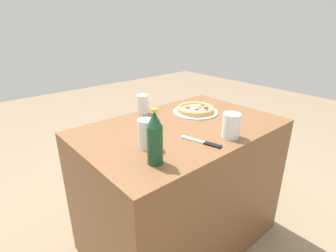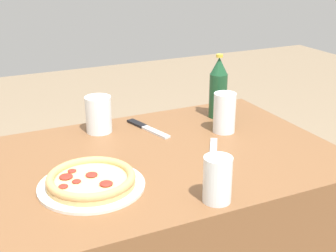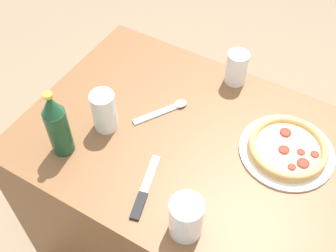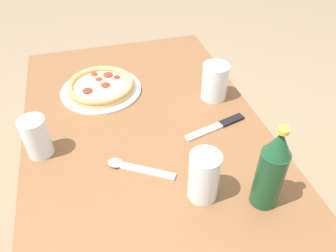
{
  "view_description": "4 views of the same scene",
  "coord_description": "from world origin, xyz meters",
  "px_view_note": "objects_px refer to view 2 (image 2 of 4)",
  "views": [
    {
      "loc": [
        0.88,
        0.91,
        1.26
      ],
      "look_at": [
        0.11,
        0.02,
        0.78
      ],
      "focal_mm": 28.0,
      "sensor_mm": 36.0,
      "label": 1
    },
    {
      "loc": [
        -0.48,
        -1.11,
        1.31
      ],
      "look_at": [
        0.07,
        0.05,
        0.81
      ],
      "focal_mm": 50.0,
      "sensor_mm": 36.0,
      "label": 2
    },
    {
      "loc": [
        -0.28,
        0.67,
        1.7
      ],
      "look_at": [
        0.1,
        0.04,
        0.82
      ],
      "focal_mm": 45.0,
      "sensor_mm": 36.0,
      "label": 3
    },
    {
      "loc": [
        0.72,
        -0.13,
        1.37
      ],
      "look_at": [
        0.1,
        0.05,
        0.81
      ],
      "focal_mm": 35.0,
      "sensor_mm": 36.0,
      "label": 4
    }
  ],
  "objects_px": {
    "pizza_salami": "(91,181)",
    "glass_orange_juice": "(224,114)",
    "spoon": "(213,154)",
    "knife": "(146,128)",
    "beer_bottle": "(218,88)",
    "glass_lemonade": "(99,116)",
    "glass_iced_tea": "(217,181)"
  },
  "relations": [
    {
      "from": "glass_iced_tea",
      "to": "spoon",
      "type": "relative_size",
      "value": 0.67
    },
    {
      "from": "pizza_salami",
      "to": "spoon",
      "type": "xyz_separation_m",
      "value": [
        0.37,
        0.03,
        -0.01
      ]
    },
    {
      "from": "beer_bottle",
      "to": "glass_lemonade",
      "type": "bearing_deg",
      "value": 174.19
    },
    {
      "from": "glass_orange_juice",
      "to": "glass_lemonade",
      "type": "bearing_deg",
      "value": 154.62
    },
    {
      "from": "pizza_salami",
      "to": "glass_orange_juice",
      "type": "height_order",
      "value": "glass_orange_juice"
    },
    {
      "from": "glass_lemonade",
      "to": "glass_orange_juice",
      "type": "bearing_deg",
      "value": -25.38
    },
    {
      "from": "pizza_salami",
      "to": "beer_bottle",
      "type": "xyz_separation_m",
      "value": [
        0.55,
        0.31,
        0.09
      ]
    },
    {
      "from": "pizza_salami",
      "to": "glass_lemonade",
      "type": "bearing_deg",
      "value": 69.32
    },
    {
      "from": "glass_orange_juice",
      "to": "beer_bottle",
      "type": "bearing_deg",
      "value": 67.51
    },
    {
      "from": "glass_lemonade",
      "to": "spoon",
      "type": "height_order",
      "value": "glass_lemonade"
    },
    {
      "from": "glass_orange_juice",
      "to": "spoon",
      "type": "distance_m",
      "value": 0.2
    },
    {
      "from": "beer_bottle",
      "to": "spoon",
      "type": "xyz_separation_m",
      "value": [
        -0.18,
        -0.28,
        -0.1
      ]
    },
    {
      "from": "glass_iced_tea",
      "to": "glass_lemonade",
      "type": "bearing_deg",
      "value": 102.05
    },
    {
      "from": "pizza_salami",
      "to": "knife",
      "type": "relative_size",
      "value": 1.33
    },
    {
      "from": "glass_iced_tea",
      "to": "spoon",
      "type": "xyz_separation_m",
      "value": [
        0.12,
        0.22,
        -0.05
      ]
    },
    {
      "from": "beer_bottle",
      "to": "pizza_salami",
      "type": "bearing_deg",
      "value": -150.74
    },
    {
      "from": "pizza_salami",
      "to": "glass_orange_juice",
      "type": "relative_size",
      "value": 2.07
    },
    {
      "from": "knife",
      "to": "glass_lemonade",
      "type": "bearing_deg",
      "value": 163.75
    },
    {
      "from": "glass_iced_tea",
      "to": "beer_bottle",
      "type": "xyz_separation_m",
      "value": [
        0.3,
        0.5,
        0.05
      ]
    },
    {
      "from": "glass_orange_juice",
      "to": "beer_bottle",
      "type": "xyz_separation_m",
      "value": [
        0.05,
        0.13,
        0.04
      ]
    },
    {
      "from": "pizza_salami",
      "to": "spoon",
      "type": "bearing_deg",
      "value": 4.7
    },
    {
      "from": "glass_orange_juice",
      "to": "pizza_salami",
      "type": "bearing_deg",
      "value": -160.26
    },
    {
      "from": "pizza_salami",
      "to": "glass_orange_juice",
      "type": "bearing_deg",
      "value": 19.74
    },
    {
      "from": "pizza_salami",
      "to": "glass_lemonade",
      "type": "relative_size",
      "value": 2.27
    },
    {
      "from": "glass_iced_tea",
      "to": "knife",
      "type": "relative_size",
      "value": 0.56
    },
    {
      "from": "pizza_salami",
      "to": "glass_orange_juice",
      "type": "distance_m",
      "value": 0.52
    },
    {
      "from": "pizza_salami",
      "to": "glass_iced_tea",
      "type": "bearing_deg",
      "value": -37.62
    },
    {
      "from": "knife",
      "to": "spoon",
      "type": "xyz_separation_m",
      "value": [
        0.09,
        -0.28,
        0.0
      ]
    },
    {
      "from": "glass_lemonade",
      "to": "spoon",
      "type": "xyz_separation_m",
      "value": [
        0.24,
        -0.32,
        -0.05
      ]
    },
    {
      "from": "beer_bottle",
      "to": "knife",
      "type": "height_order",
      "value": "beer_bottle"
    },
    {
      "from": "pizza_salami",
      "to": "knife",
      "type": "bearing_deg",
      "value": 47.89
    },
    {
      "from": "glass_lemonade",
      "to": "knife",
      "type": "distance_m",
      "value": 0.16
    }
  ]
}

